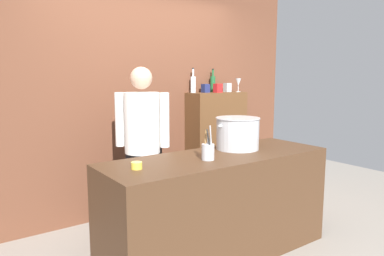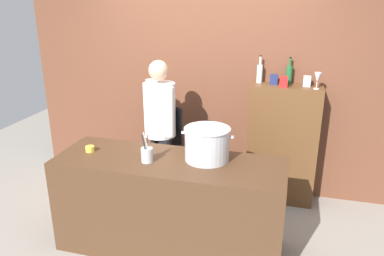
{
  "view_description": "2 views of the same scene",
  "coord_description": "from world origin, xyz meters",
  "px_view_note": "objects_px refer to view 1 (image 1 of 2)",
  "views": [
    {
      "loc": [
        -1.95,
        -2.34,
        1.58
      ],
      "look_at": [
        0.03,
        0.43,
        1.08
      ],
      "focal_mm": 33.92,
      "sensor_mm": 36.0,
      "label": 1
    },
    {
      "loc": [
        0.99,
        -2.88,
        2.28
      ],
      "look_at": [
        0.11,
        0.37,
        1.09
      ],
      "focal_mm": 35.04,
      "sensor_mm": 36.0,
      "label": 2
    }
  ],
  "objects_px": {
    "wine_bottle_clear": "(193,84)",
    "wine_bottle_green": "(213,83)",
    "spice_tin_navy": "(206,88)",
    "chef": "(143,140)",
    "spice_tin_silver": "(227,87)",
    "utensil_crock": "(208,151)",
    "wine_glass_wide": "(238,83)",
    "stockpot_large": "(238,133)",
    "butter_jar": "(137,166)",
    "spice_tin_red": "(218,88)"
  },
  "relations": [
    {
      "from": "utensil_crock",
      "to": "spice_tin_silver",
      "type": "height_order",
      "value": "spice_tin_silver"
    },
    {
      "from": "stockpot_large",
      "to": "wine_glass_wide",
      "type": "xyz_separation_m",
      "value": [
        0.93,
        1.0,
        0.44
      ]
    },
    {
      "from": "butter_jar",
      "to": "spice_tin_silver",
      "type": "xyz_separation_m",
      "value": [
        1.93,
        1.22,
        0.5
      ]
    },
    {
      "from": "chef",
      "to": "utensil_crock",
      "type": "bearing_deg",
      "value": 144.24
    },
    {
      "from": "chef",
      "to": "wine_bottle_green",
      "type": "distance_m",
      "value": 1.5
    },
    {
      "from": "wine_bottle_clear",
      "to": "wine_bottle_green",
      "type": "relative_size",
      "value": 1.02
    },
    {
      "from": "chef",
      "to": "wine_bottle_clear",
      "type": "height_order",
      "value": "wine_bottle_clear"
    },
    {
      "from": "wine_bottle_clear",
      "to": "wine_glass_wide",
      "type": "relative_size",
      "value": 1.74
    },
    {
      "from": "butter_jar",
      "to": "spice_tin_silver",
      "type": "distance_m",
      "value": 2.34
    },
    {
      "from": "utensil_crock",
      "to": "wine_bottle_green",
      "type": "relative_size",
      "value": 0.98
    },
    {
      "from": "spice_tin_silver",
      "to": "spice_tin_red",
      "type": "xyz_separation_m",
      "value": [
        -0.24,
        -0.09,
        -0.0
      ]
    },
    {
      "from": "butter_jar",
      "to": "wine_bottle_clear",
      "type": "relative_size",
      "value": 0.27
    },
    {
      "from": "stockpot_large",
      "to": "butter_jar",
      "type": "bearing_deg",
      "value": -173.95
    },
    {
      "from": "butter_jar",
      "to": "spice_tin_silver",
      "type": "height_order",
      "value": "spice_tin_silver"
    },
    {
      "from": "stockpot_large",
      "to": "wine_bottle_clear",
      "type": "height_order",
      "value": "wine_bottle_clear"
    },
    {
      "from": "stockpot_large",
      "to": "utensil_crock",
      "type": "height_order",
      "value": "stockpot_large"
    },
    {
      "from": "utensil_crock",
      "to": "spice_tin_navy",
      "type": "relative_size",
      "value": 2.75
    },
    {
      "from": "spice_tin_navy",
      "to": "spice_tin_red",
      "type": "bearing_deg",
      "value": -44.15
    },
    {
      "from": "chef",
      "to": "butter_jar",
      "type": "xyz_separation_m",
      "value": [
        -0.44,
        -0.74,
        -0.04
      ]
    },
    {
      "from": "stockpot_large",
      "to": "spice_tin_red",
      "type": "height_order",
      "value": "spice_tin_red"
    },
    {
      "from": "spice_tin_silver",
      "to": "wine_bottle_clear",
      "type": "bearing_deg",
      "value": 174.01
    },
    {
      "from": "butter_jar",
      "to": "wine_bottle_clear",
      "type": "bearing_deg",
      "value": 41.82
    },
    {
      "from": "chef",
      "to": "spice_tin_navy",
      "type": "relative_size",
      "value": 15.89
    },
    {
      "from": "spice_tin_navy",
      "to": "chef",
      "type": "bearing_deg",
      "value": -156.78
    },
    {
      "from": "spice_tin_silver",
      "to": "spice_tin_red",
      "type": "bearing_deg",
      "value": -158.61
    },
    {
      "from": "chef",
      "to": "utensil_crock",
      "type": "xyz_separation_m",
      "value": [
        0.16,
        -0.81,
        0.01
      ]
    },
    {
      "from": "wine_bottle_clear",
      "to": "spice_tin_silver",
      "type": "relative_size",
      "value": 2.7
    },
    {
      "from": "wine_bottle_clear",
      "to": "wine_bottle_green",
      "type": "height_order",
      "value": "wine_bottle_clear"
    },
    {
      "from": "utensil_crock",
      "to": "wine_bottle_green",
      "type": "bearing_deg",
      "value": 50.06
    },
    {
      "from": "wine_bottle_clear",
      "to": "wine_glass_wide",
      "type": "height_order",
      "value": "wine_bottle_clear"
    },
    {
      "from": "butter_jar",
      "to": "spice_tin_red",
      "type": "bearing_deg",
      "value": 33.68
    },
    {
      "from": "utensil_crock",
      "to": "butter_jar",
      "type": "relative_size",
      "value": 3.5
    },
    {
      "from": "butter_jar",
      "to": "wine_bottle_clear",
      "type": "distance_m",
      "value": 1.99
    },
    {
      "from": "wine_bottle_green",
      "to": "spice_tin_navy",
      "type": "distance_m",
      "value": 0.17
    },
    {
      "from": "spice_tin_red",
      "to": "butter_jar",
      "type": "bearing_deg",
      "value": -146.32
    },
    {
      "from": "wine_glass_wide",
      "to": "spice_tin_navy",
      "type": "height_order",
      "value": "wine_glass_wide"
    },
    {
      "from": "wine_bottle_green",
      "to": "spice_tin_red",
      "type": "distance_m",
      "value": 0.17
    },
    {
      "from": "spice_tin_navy",
      "to": "wine_glass_wide",
      "type": "bearing_deg",
      "value": -14.41
    },
    {
      "from": "wine_glass_wide",
      "to": "spice_tin_silver",
      "type": "bearing_deg",
      "value": 133.77
    },
    {
      "from": "wine_glass_wide",
      "to": "stockpot_large",
      "type": "bearing_deg",
      "value": -132.71
    },
    {
      "from": "stockpot_large",
      "to": "spice_tin_navy",
      "type": "xyz_separation_m",
      "value": [
        0.48,
        1.12,
        0.37
      ]
    },
    {
      "from": "stockpot_large",
      "to": "wine_bottle_green",
      "type": "relative_size",
      "value": 1.59
    },
    {
      "from": "utensil_crock",
      "to": "spice_tin_silver",
      "type": "bearing_deg",
      "value": 44.29
    },
    {
      "from": "spice_tin_red",
      "to": "spice_tin_silver",
      "type": "bearing_deg",
      "value": 21.39
    },
    {
      "from": "wine_bottle_clear",
      "to": "butter_jar",
      "type": "bearing_deg",
      "value": -138.18
    },
    {
      "from": "wine_glass_wide",
      "to": "spice_tin_silver",
      "type": "distance_m",
      "value": 0.15
    },
    {
      "from": "chef",
      "to": "utensil_crock",
      "type": "relative_size",
      "value": 5.78
    },
    {
      "from": "stockpot_large",
      "to": "wine_bottle_green",
      "type": "bearing_deg",
      "value": 61.27
    },
    {
      "from": "utensil_crock",
      "to": "wine_bottle_clear",
      "type": "relative_size",
      "value": 0.95
    },
    {
      "from": "chef",
      "to": "butter_jar",
      "type": "relative_size",
      "value": 20.26
    }
  ]
}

